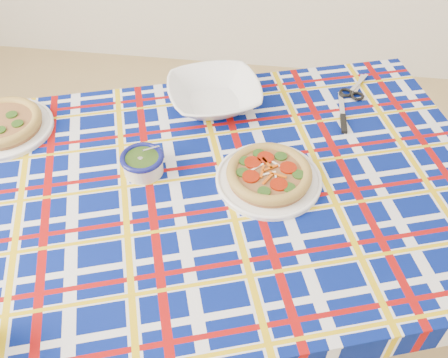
% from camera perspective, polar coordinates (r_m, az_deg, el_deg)
% --- Properties ---
extents(dining_table, '(1.63, 1.30, 0.67)m').
position_cam_1_polar(dining_table, '(1.26, -2.58, -3.17)').
color(dining_table, brown).
rests_on(dining_table, floor).
extents(tablecloth, '(1.67, 1.33, 0.09)m').
position_cam_1_polar(tablecloth, '(1.25, -2.61, -2.50)').
color(tablecloth, navy).
rests_on(tablecloth, dining_table).
extents(main_focaccia_plate, '(0.33, 0.33, 0.05)m').
position_cam_1_polar(main_focaccia_plate, '(1.21, 5.17, 0.61)').
color(main_focaccia_plate, brown).
rests_on(main_focaccia_plate, tablecloth).
extents(pesto_bowl, '(0.14, 0.14, 0.06)m').
position_cam_1_polar(pesto_bowl, '(1.24, -9.30, 1.95)').
color(pesto_bowl, '#1D350E').
rests_on(pesto_bowl, tablecloth).
extents(serving_bowl, '(0.34, 0.34, 0.06)m').
position_cam_1_polar(serving_bowl, '(1.44, -1.12, 9.57)').
color(serving_bowl, white).
rests_on(serving_bowl, tablecloth).
extents(second_focaccia_plate, '(0.35, 0.35, 0.05)m').
position_cam_1_polar(second_focaccia_plate, '(1.48, -24.00, 5.86)').
color(second_focaccia_plate, brown).
rests_on(second_focaccia_plate, tablecloth).
extents(table_knife, '(0.02, 0.20, 0.01)m').
position_cam_1_polar(table_knife, '(1.49, 13.30, 8.29)').
color(table_knife, silver).
rests_on(table_knife, tablecloth).
extents(kitchen_scissors, '(0.14, 0.18, 0.01)m').
position_cam_1_polar(kitchen_scissors, '(1.59, 15.17, 10.53)').
color(kitchen_scissors, silver).
rests_on(kitchen_scissors, tablecloth).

